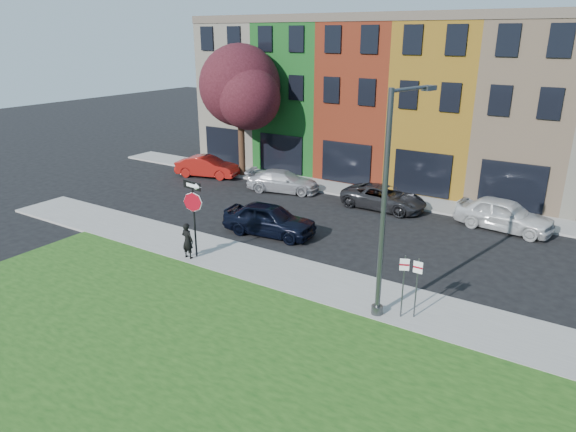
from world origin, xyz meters
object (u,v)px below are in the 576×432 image
Objects in this scene: stop_sign at (193,204)px; street_lamp at (388,207)px; sedan_near at (269,219)px; man at (188,241)px.

street_lamp is (8.66, -0.08, 1.45)m from stop_sign.
stop_sign is at bearing 159.40° from sedan_near.
man is at bearing -115.17° from stop_sign.
sedan_near is at bearing 83.04° from stop_sign.
sedan_near is at bearing -106.17° from man.
man is (-0.19, -0.29, -1.62)m from stop_sign.
man reaches higher than sedan_near.
sedan_near is at bearing 164.48° from street_lamp.
street_lamp is (7.62, -4.22, 3.20)m from sedan_near.
man is at bearing -165.17° from street_lamp.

